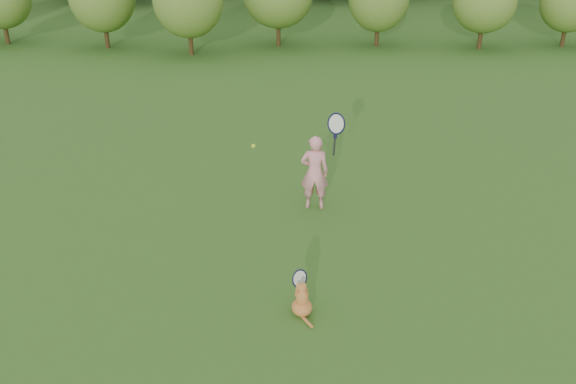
# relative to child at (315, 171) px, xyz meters

# --- Properties ---
(ground) EXTENTS (100.00, 100.00, 0.00)m
(ground) POSITION_rel_child_xyz_m (-0.63, -1.69, -0.66)
(ground) COLOR #2A5919
(ground) RESTS_ON ground
(shrub_row) EXTENTS (28.00, 3.00, 2.80)m
(shrub_row) POSITION_rel_child_xyz_m (-0.63, 11.31, 0.74)
(shrub_row) COLOR #5C7022
(shrub_row) RESTS_ON ground
(child) EXTENTS (0.71, 0.44, 1.88)m
(child) POSITION_rel_child_xyz_m (0.00, 0.00, 0.00)
(child) COLOR pink
(child) RESTS_ON ground
(cat) EXTENTS (0.31, 0.59, 0.60)m
(cat) POSITION_rel_child_xyz_m (-0.25, -2.92, -0.43)
(cat) COLOR #B35B22
(cat) RESTS_ON ground
(tennis_ball) EXTENTS (0.07, 0.07, 0.07)m
(tennis_ball) POSITION_rel_child_xyz_m (-1.01, 0.25, 0.33)
(tennis_ball) COLOR #C9DC19
(tennis_ball) RESTS_ON ground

